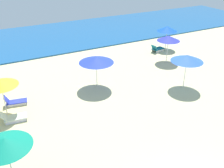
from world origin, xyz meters
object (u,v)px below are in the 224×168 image
at_px(umbrella_3, 169,38).
at_px(umbrella_7, 167,29).
at_px(umbrella_5, 5,143).
at_px(umbrella_0, 187,58).
at_px(umbrella_4, 0,82).
at_px(lounge_chair_7_0, 157,49).
at_px(lounge_chair_4_1, 15,102).
at_px(umbrella_2, 96,60).
at_px(lounge_chair_4_0, 13,117).

height_order(umbrella_3, umbrella_7, umbrella_3).
bearing_deg(umbrella_5, umbrella_0, 14.12).
height_order(umbrella_4, lounge_chair_7_0, umbrella_4).
xyz_separation_m(umbrella_0, umbrella_4, (-11.81, 2.33, -0.09)).
bearing_deg(lounge_chair_4_1, umbrella_2, -82.22).
bearing_deg(lounge_chair_4_1, umbrella_7, -65.03).
xyz_separation_m(umbrella_3, umbrella_7, (2.02, 2.71, -0.09)).
height_order(umbrella_2, lounge_chair_7_0, umbrella_2).
bearing_deg(lounge_chair_7_0, lounge_chair_4_1, 94.96).
bearing_deg(umbrella_7, umbrella_2, -156.05).
bearing_deg(lounge_chair_4_1, umbrella_3, -74.21).
distance_m(umbrella_2, lounge_chair_4_1, 5.99).
height_order(umbrella_3, lounge_chair_4_1, umbrella_3).
bearing_deg(umbrella_3, umbrella_4, -171.18).
bearing_deg(lounge_chair_4_0, umbrella_5, 177.56).
height_order(umbrella_0, umbrella_7, umbrella_0).
bearing_deg(lounge_chair_7_0, umbrella_5, 113.69).
bearing_deg(umbrella_0, umbrella_3, 65.99).
relative_size(umbrella_0, lounge_chair_4_1, 1.74).
xyz_separation_m(umbrella_2, umbrella_4, (-6.30, -0.63, 0.07)).
height_order(umbrella_2, umbrella_4, umbrella_4).
bearing_deg(umbrella_4, umbrella_0, -11.14).
distance_m(umbrella_3, lounge_chair_4_0, 14.03).
bearing_deg(lounge_chair_7_0, umbrella_7, -86.64).
bearing_deg(umbrella_2, umbrella_5, -138.24).
height_order(umbrella_5, lounge_chair_7_0, umbrella_5).
height_order(lounge_chair_4_1, umbrella_7, umbrella_7).
height_order(umbrella_3, umbrella_5, umbrella_3).
xyz_separation_m(umbrella_2, lounge_chair_7_0, (8.30, 3.94, -1.83)).
xyz_separation_m(umbrella_4, lounge_chair_4_1, (0.62, 0.88, -1.95)).
relative_size(umbrella_0, umbrella_7, 1.09).
height_order(lounge_chair_4_0, umbrella_7, umbrella_7).
xyz_separation_m(umbrella_0, umbrella_7, (4.01, 7.18, -0.21)).
bearing_deg(umbrella_0, umbrella_5, -165.88).
relative_size(umbrella_0, umbrella_5, 1.11).
distance_m(umbrella_2, lounge_chair_4_0, 6.52).
bearing_deg(lounge_chair_7_0, umbrella_3, 151.93).
distance_m(umbrella_2, umbrella_4, 6.33).
xyz_separation_m(umbrella_3, lounge_chair_4_0, (-13.55, -3.06, -1.92)).
relative_size(lounge_chair_4_1, lounge_chair_7_0, 1.03).
relative_size(umbrella_2, umbrella_5, 1.08).
bearing_deg(umbrella_2, lounge_chair_4_1, 177.48).
bearing_deg(lounge_chair_4_0, umbrella_4, 21.68).
relative_size(umbrella_3, umbrella_4, 0.99).
distance_m(umbrella_0, umbrella_3, 4.89).
bearing_deg(lounge_chair_4_1, umbrella_5, -179.50).
distance_m(umbrella_0, umbrella_4, 12.04).
bearing_deg(umbrella_7, umbrella_0, -119.16).
bearing_deg(umbrella_5, umbrella_7, 32.24).
bearing_deg(umbrella_2, lounge_chair_4_0, -165.68).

